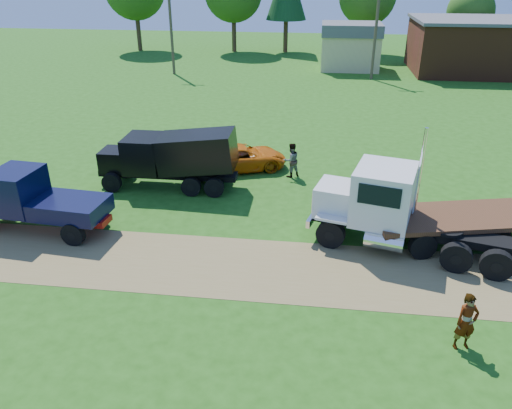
# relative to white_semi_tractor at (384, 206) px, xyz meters

# --- Properties ---
(ground) EXTENTS (140.00, 140.00, 0.00)m
(ground) POSITION_rel_white_semi_tractor_xyz_m (-3.82, -2.54, -1.66)
(ground) COLOR #1E4D10
(ground) RESTS_ON ground
(dirt_track) EXTENTS (120.00, 4.20, 0.01)m
(dirt_track) POSITION_rel_white_semi_tractor_xyz_m (-3.82, -2.54, -1.65)
(dirt_track) COLOR brown
(dirt_track) RESTS_ON ground
(white_semi_tractor) EXTENTS (8.22, 4.45, 4.86)m
(white_semi_tractor) POSITION_rel_white_semi_tractor_xyz_m (0.00, 0.00, 0.00)
(white_semi_tractor) COLOR black
(white_semi_tractor) RESTS_ON ground
(black_dump_truck) EXTENTS (7.07, 2.23, 3.06)m
(black_dump_truck) POSITION_rel_white_semi_tractor_xyz_m (-9.92, 4.42, 0.02)
(black_dump_truck) COLOR black
(black_dump_truck) RESTS_ON ground
(navy_truck) EXTENTS (6.24, 2.63, 2.65)m
(navy_truck) POSITION_rel_white_semi_tractor_xyz_m (-14.68, -0.63, -0.30)
(navy_truck) COLOR maroon
(navy_truck) RESTS_ON ground
(orange_pickup) EXTENTS (5.39, 3.83, 1.36)m
(orange_pickup) POSITION_rel_white_semi_tractor_xyz_m (-6.86, 7.33, -0.98)
(orange_pickup) COLOR #C65E09
(orange_pickup) RESTS_ON ground
(flatbed_trailer) EXTENTS (8.98, 4.47, 2.21)m
(flatbed_trailer) POSITION_rel_white_semi_tractor_xyz_m (3.84, 0.69, -0.71)
(flatbed_trailer) COLOR #3D2913
(flatbed_trailer) RESTS_ON ground
(spectator_a) EXTENTS (0.78, 0.63, 1.88)m
(spectator_a) POSITION_rel_white_semi_tractor_xyz_m (1.83, -6.03, -0.72)
(spectator_a) COLOR #999999
(spectator_a) RESTS_ON ground
(spectator_b) EXTENTS (1.15, 1.10, 1.86)m
(spectator_b) POSITION_rel_white_semi_tractor_xyz_m (-4.10, 6.58, -0.73)
(spectator_b) COLOR #999999
(spectator_b) RESTS_ON ground
(brick_building) EXTENTS (15.40, 10.40, 5.30)m
(brick_building) POSITION_rel_white_semi_tractor_xyz_m (14.18, 37.46, 1.00)
(brick_building) COLOR brown
(brick_building) RESTS_ON ground
(tan_shed) EXTENTS (6.20, 5.40, 4.70)m
(tan_shed) POSITION_rel_white_semi_tractor_xyz_m (0.18, 37.46, 0.77)
(tan_shed) COLOR tan
(tan_shed) RESTS_ON ground
(utility_poles) EXTENTS (42.20, 0.28, 9.00)m
(utility_poles) POSITION_rel_white_semi_tractor_xyz_m (2.18, 32.46, 3.05)
(utility_poles) COLOR #493B29
(utility_poles) RESTS_ON ground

